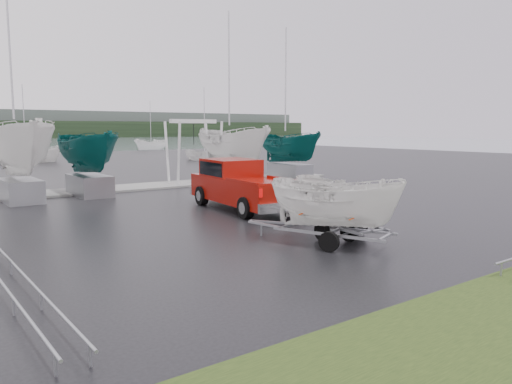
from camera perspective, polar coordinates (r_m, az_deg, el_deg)
name	(u,v)px	position (r m, az deg, el deg)	size (l,w,h in m)	color
ground_plane	(251,222)	(19.06, -0.55, -3.49)	(120.00, 120.00, 0.00)	black
dock	(122,188)	(30.43, -15.06, 0.43)	(30.00, 3.00, 0.12)	gray
pickup_truck	(239,183)	(22.23, -1.95, 1.01)	(2.91, 6.70, 2.17)	maroon
trailer_hitched	(339,161)	(16.49, 9.44, 3.50)	(1.83, 3.70, 4.60)	gray
trailer_parked	(335,160)	(15.15, 9.05, 3.61)	(2.40, 3.78, 4.82)	gray
boat_hoist	(194,142)	(32.33, -7.13, 5.67)	(3.30, 2.18, 4.12)	silver
keelboat_0	(15,109)	(26.67, -25.79, 8.59)	(2.82, 3.20, 11.00)	gray
keelboat_1	(87,127)	(27.70, -18.75, 7.03)	(2.29, 3.20, 7.19)	gray
keelboat_2	(234,120)	(31.53, -2.56, 8.26)	(2.57, 3.20, 10.74)	gray
keelboat_3	(290,129)	(34.71, 3.90, 7.15)	(2.20, 3.20, 10.37)	gray
mast_rack_1	(27,295)	(10.85, -24.68, -10.68)	(0.56, 6.50, 0.06)	gray
moored_boat_1	(27,162)	(57.21, -24.75, 3.09)	(3.31, 3.26, 11.44)	silver
moored_boat_2	(205,160)	(55.72, -5.86, 3.63)	(2.59, 2.62, 10.70)	silver
moored_boat_3	(151,149)	(86.07, -11.89, 4.81)	(3.62, 3.58, 11.61)	silver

